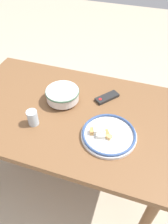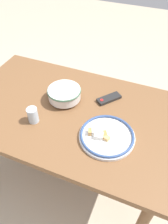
# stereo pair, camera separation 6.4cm
# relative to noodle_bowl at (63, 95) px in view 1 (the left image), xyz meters

# --- Properties ---
(ground_plane) EXTENTS (8.00, 8.00, 0.00)m
(ground_plane) POSITION_rel_noodle_bowl_xyz_m (0.05, -0.07, -0.76)
(ground_plane) COLOR #B7A88E
(dining_table) EXTENTS (1.35, 0.84, 0.71)m
(dining_table) POSITION_rel_noodle_bowl_xyz_m (0.05, -0.07, -0.13)
(dining_table) COLOR brown
(dining_table) RESTS_ON ground_plane
(noodle_bowl) EXTENTS (0.21, 0.21, 0.09)m
(noodle_bowl) POSITION_rel_noodle_bowl_xyz_m (0.00, 0.00, 0.00)
(noodle_bowl) COLOR silver
(noodle_bowl) RESTS_ON dining_table
(food_plate) EXTENTS (0.30, 0.30, 0.05)m
(food_plate) POSITION_rel_noodle_bowl_xyz_m (0.34, -0.20, -0.03)
(food_plate) COLOR white
(food_plate) RESTS_ON dining_table
(tv_remote) EXTENTS (0.15, 0.16, 0.02)m
(tv_remote) POSITION_rel_noodle_bowl_xyz_m (0.26, 0.11, -0.04)
(tv_remote) COLOR black
(tv_remote) RESTS_ON dining_table
(drinking_glass) EXTENTS (0.06, 0.06, 0.09)m
(drinking_glass) POSITION_rel_noodle_bowl_xyz_m (-0.09, -0.24, -0.00)
(drinking_glass) COLOR silver
(drinking_glass) RESTS_ON dining_table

